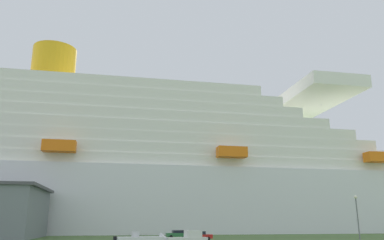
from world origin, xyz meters
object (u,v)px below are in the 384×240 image
(cruise_ship, at_px, (138,173))
(pickup_truck, at_px, (188,239))
(parked_car_red_hatchback, at_px, (199,235))
(street_lamp, at_px, (357,211))
(parked_car_green_wagon, at_px, (178,234))

(cruise_ship, xyz_separation_m, pickup_truck, (5.92, -64.10, -16.28))
(pickup_truck, bearing_deg, parked_car_red_hatchback, 75.38)
(pickup_truck, xyz_separation_m, street_lamp, (30.19, 8.30, 3.97))
(pickup_truck, xyz_separation_m, parked_car_red_hatchback, (5.00, 19.17, -0.21))
(street_lamp, bearing_deg, parked_car_green_wagon, 144.64)
(cruise_ship, bearing_deg, street_lamp, -57.09)
(parked_car_green_wagon, height_order, parked_car_red_hatchback, same)
(pickup_truck, xyz_separation_m, parked_car_green_wagon, (2.11, 28.22, -0.21))
(parked_car_green_wagon, bearing_deg, street_lamp, -35.36)
(cruise_ship, xyz_separation_m, street_lamp, (36.11, -55.80, -12.31))
(parked_car_green_wagon, bearing_deg, pickup_truck, -94.28)
(parked_car_green_wagon, relative_size, parked_car_red_hatchback, 0.96)
(cruise_ship, bearing_deg, parked_car_green_wagon, -77.38)
(pickup_truck, relative_size, street_lamp, 0.77)
(pickup_truck, relative_size, parked_car_green_wagon, 1.24)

